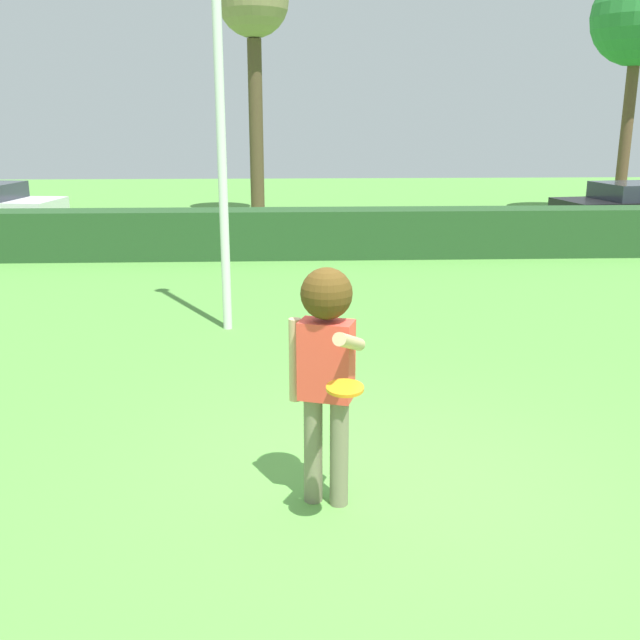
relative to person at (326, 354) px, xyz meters
name	(u,v)px	position (x,y,z in m)	size (l,w,h in m)	color
ground_plane	(375,485)	(0.41, 0.25, -1.18)	(60.00, 60.00, 0.00)	#599C41
person	(326,354)	(0.00, 0.00, 0.00)	(0.54, 0.83, 1.80)	#797459
frisbee	(345,388)	(0.09, -0.52, -0.06)	(0.25, 0.25, 0.04)	orange
lamppost	(219,82)	(-1.10, 4.76, 2.06)	(0.24, 0.24, 5.84)	silver
hedge_row	(320,233)	(0.41, 10.04, -0.68)	(24.10, 0.90, 0.99)	#264B24
maple_tree	(639,20)	(9.50, 16.21, 4.21)	(2.60, 2.60, 6.77)	brown
oak_tree	(253,13)	(-1.12, 16.83, 4.41)	(1.97, 1.97, 6.90)	brown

